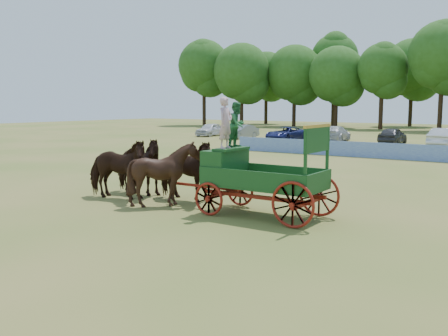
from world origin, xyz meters
TOP-DOWN VIEW (x-y plane):
  - ground at (0.00, 0.00)m, footprint 160.00×160.00m
  - horse_lead_left at (-6.96, -1.88)m, footprint 2.95×1.89m
  - horse_lead_right at (-6.96, -0.78)m, footprint 2.74×1.28m
  - horse_wheel_left at (-4.56, -1.88)m, footprint 2.19×1.97m
  - horse_wheel_right at (-4.56, -0.78)m, footprint 2.75×1.30m
  - farm_dray at (-1.60, -1.31)m, footprint 6.00×2.00m
  - sponsor_banner at (-1.00, 18.00)m, footprint 26.00×0.08m
  - parked_cars at (-7.85, 30.00)m, footprint 36.90×7.39m

SIDE VIEW (x-z plane):
  - ground at x=0.00m, z-range 0.00..0.00m
  - sponsor_banner at x=-1.00m, z-range 0.00..1.05m
  - parked_cars at x=-7.85m, z-range -0.08..1.53m
  - horse_lead_left at x=-6.96m, z-range 0.00..2.30m
  - horse_lead_right at x=-6.96m, z-range 0.00..2.30m
  - horse_wheel_right at x=-4.56m, z-range 0.00..2.30m
  - horse_wheel_left at x=-4.56m, z-range 0.00..2.30m
  - farm_dray at x=-1.60m, z-range -0.26..3.55m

